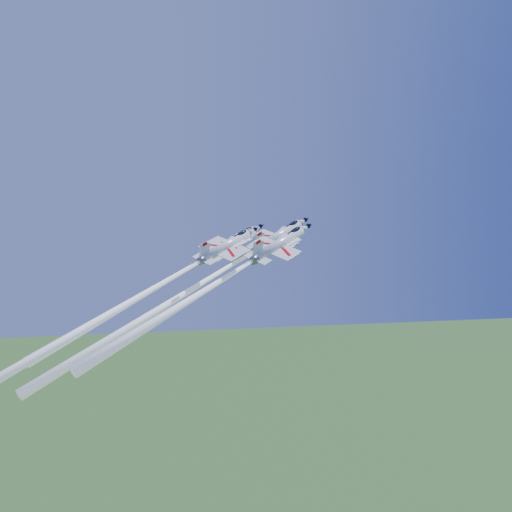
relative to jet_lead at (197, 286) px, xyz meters
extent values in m
cylinder|color=white|center=(16.80, 10.15, 7.98)|extent=(4.75, 7.16, 11.79)
cone|color=white|center=(22.36, 13.51, 10.63)|extent=(2.98, 3.24, 3.10)
cone|color=black|center=(23.66, 14.29, 11.24)|extent=(1.50, 1.63, 1.55)
cone|color=slate|center=(11.66, 7.05, 5.54)|extent=(2.78, 2.80, 2.12)
ellipsoid|color=black|center=(20.28, 12.05, 10.32)|extent=(3.08, 2.61, 2.18)
cube|color=black|center=(19.05, 11.24, 9.98)|extent=(1.02, 0.78, 0.72)
cube|color=white|center=(15.90, 9.68, 7.31)|extent=(8.64, 9.41, 3.80)
cube|color=white|center=(17.92, 12.28, 8.95)|extent=(3.27, 2.56, 1.58)
cube|color=white|center=(19.35, 10.36, 8.37)|extent=(3.27, 2.56, 1.58)
cube|color=white|center=(12.42, 7.54, 5.80)|extent=(4.61, 5.10, 2.04)
cube|color=white|center=(12.36, 7.02, 7.38)|extent=(2.50, 2.44, 3.59)
cube|color=#B50B09|center=(12.35, 6.62, 8.69)|extent=(1.14, 0.93, 0.98)
cube|color=black|center=(16.96, 10.52, 7.16)|extent=(8.18, 5.21, 3.96)
sphere|color=white|center=(11.46, 6.93, 5.44)|extent=(1.05, 1.12, 1.01)
cone|color=white|center=(-7.47, -4.51, -3.56)|extent=(11.24, 21.69, 44.27)
cylinder|color=white|center=(7.22, 8.47, 6.85)|extent=(4.65, 7.01, 11.54)
cone|color=white|center=(12.67, 11.76, 9.44)|extent=(2.92, 3.17, 3.03)
cone|color=black|center=(13.94, 12.52, 10.04)|extent=(1.47, 1.60, 1.52)
cone|color=slate|center=(2.20, 5.43, 4.46)|extent=(2.72, 2.74, 2.08)
ellipsoid|color=black|center=(10.63, 10.33, 9.13)|extent=(3.01, 2.56, 2.14)
cube|color=black|center=(9.43, 9.53, 8.80)|extent=(1.00, 0.76, 0.70)
cube|color=white|center=(6.35, 8.01, 6.19)|extent=(8.46, 9.21, 3.72)
cube|color=white|center=(8.32, 10.55, 7.80)|extent=(3.21, 2.50, 1.55)
cube|color=white|center=(9.73, 8.67, 7.23)|extent=(3.21, 2.50, 1.55)
cube|color=white|center=(2.94, 5.91, 4.72)|extent=(4.52, 5.00, 2.00)
cube|color=white|center=(2.88, 5.40, 6.26)|extent=(2.45, 2.39, 3.51)
cube|color=#B50B09|center=(2.87, 5.01, 7.54)|extent=(1.12, 0.91, 0.96)
cube|color=black|center=(7.38, 8.83, 6.05)|extent=(8.01, 5.10, 3.88)
sphere|color=white|center=(2.00, 5.31, 4.37)|extent=(1.02, 1.09, 0.99)
cone|color=white|center=(-12.11, -3.21, -2.35)|extent=(8.96, 16.72, 33.32)
cylinder|color=white|center=(14.90, 0.85, 7.13)|extent=(4.76, 7.18, 11.82)
cone|color=white|center=(20.49, 4.22, 9.78)|extent=(2.99, 3.25, 3.11)
cone|color=black|center=(21.78, 5.00, 10.40)|extent=(1.51, 1.64, 1.56)
cone|color=slate|center=(9.75, -2.27, 4.68)|extent=(2.79, 2.81, 2.13)
ellipsoid|color=black|center=(18.39, 2.75, 9.47)|extent=(3.09, 2.62, 2.19)
cube|color=black|center=(17.17, 1.94, 9.13)|extent=(1.02, 0.78, 0.72)
cube|color=white|center=(14.00, 0.38, 6.46)|extent=(8.67, 9.44, 3.81)
cube|color=white|center=(16.03, 2.99, 8.10)|extent=(3.29, 2.57, 1.59)
cube|color=white|center=(17.47, 1.05, 7.52)|extent=(3.29, 2.57, 1.59)
cube|color=white|center=(10.51, -1.78, 4.94)|extent=(4.63, 5.12, 2.05)
cube|color=white|center=(10.45, -2.29, 6.52)|extent=(2.51, 2.45, 3.60)
cube|color=#B50B09|center=(10.44, -2.69, 7.84)|extent=(1.15, 0.93, 0.98)
cube|color=black|center=(15.07, 1.21, 6.31)|extent=(8.21, 5.23, 3.97)
sphere|color=white|center=(9.55, -2.39, 4.58)|extent=(1.05, 1.12, 1.02)
cone|color=white|center=(-4.41, -10.82, -2.06)|extent=(8.96, 16.63, 33.03)
cylinder|color=white|center=(4.92, -1.68, 7.12)|extent=(4.19, 6.32, 10.40)
cone|color=white|center=(9.84, 1.29, 9.46)|extent=(2.63, 2.86, 2.73)
cone|color=black|center=(10.98, 1.98, 10.00)|extent=(1.33, 1.44, 1.37)
cone|color=slate|center=(0.39, -4.41, 4.97)|extent=(2.46, 2.48, 1.87)
ellipsoid|color=black|center=(8.00, 0.00, 9.18)|extent=(2.71, 2.30, 1.93)
cube|color=black|center=(6.92, -0.71, 8.89)|extent=(0.90, 0.69, 0.63)
cube|color=white|center=(4.13, -2.09, 6.53)|extent=(7.63, 8.31, 3.35)
cube|color=white|center=(5.91, 0.21, 7.98)|extent=(2.89, 2.26, 1.40)
cube|color=white|center=(7.18, -1.49, 7.47)|extent=(2.89, 2.26, 1.40)
cube|color=white|center=(1.06, -3.98, 5.20)|extent=(4.07, 4.50, 1.80)
cube|color=white|center=(1.01, -4.44, 6.59)|extent=(2.21, 2.16, 3.17)
cube|color=#B50B09|center=(1.00, -4.79, 7.75)|extent=(1.01, 0.82, 0.86)
cube|color=black|center=(5.07, -1.35, 6.40)|extent=(7.22, 4.60, 3.50)
sphere|color=white|center=(0.22, -4.52, 4.88)|extent=(0.92, 0.99, 0.89)
cone|color=white|center=(-17.97, -15.51, -3.77)|extent=(10.60, 20.64, 42.41)
camera|label=1|loc=(-6.79, -99.45, 15.02)|focal=40.00mm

